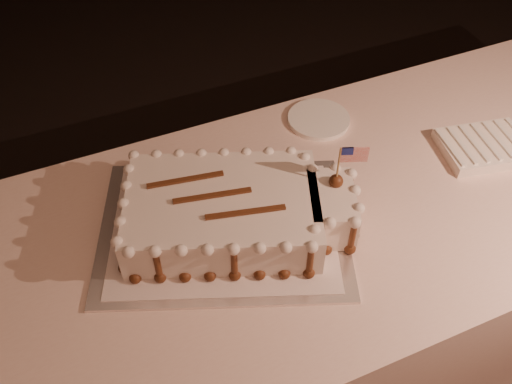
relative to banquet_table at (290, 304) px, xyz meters
name	(u,v)px	position (x,y,z in m)	size (l,w,h in m)	color
banquet_table	(290,304)	(0.00, 0.00, 0.00)	(2.40, 0.80, 0.75)	beige
cake_board	(224,228)	(-0.17, 0.03, 0.38)	(0.56, 0.42, 0.01)	silver
doily	(224,227)	(-0.17, 0.03, 0.38)	(0.50, 0.38, 0.00)	silver
sheet_cake	(236,211)	(-0.14, 0.02, 0.43)	(0.55, 0.43, 0.21)	silver
napkin_stack	(484,147)	(0.54, 0.01, 0.39)	(0.25, 0.20, 0.04)	white
side_plate	(319,119)	(0.21, 0.29, 0.38)	(0.17, 0.17, 0.01)	white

